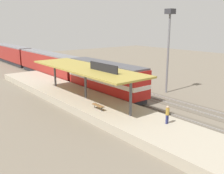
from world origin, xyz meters
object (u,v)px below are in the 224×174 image
object	(u,v)px
light_mast	(169,34)
locomotive	(105,78)
passenger_carriage_front	(48,64)
person_waiting	(167,114)
passenger_carriage_rear	(11,54)
platform_bench	(98,106)

from	to	relation	value
light_mast	locomotive	bearing A→B (deg)	150.83
passenger_carriage_front	light_mast	xyz separation A→B (m)	(7.80, -22.35, 6.08)
light_mast	person_waiting	world-z (taller)	light_mast
passenger_carriage_front	person_waiting	size ratio (longest dim) A/B	11.70
locomotive	person_waiting	world-z (taller)	locomotive
passenger_carriage_front	passenger_carriage_rear	xyz separation A→B (m)	(0.00, 20.80, 0.00)
locomotive	person_waiting	size ratio (longest dim) A/B	8.44
light_mast	platform_bench	bearing A→B (deg)	-170.79
passenger_carriage_front	passenger_carriage_rear	world-z (taller)	same
passenger_carriage_rear	platform_bench	bearing A→B (deg)	-97.53
platform_bench	passenger_carriage_rear	world-z (taller)	passenger_carriage_rear
light_mast	person_waiting	bearing A→B (deg)	-140.12
platform_bench	passenger_carriage_front	xyz separation A→B (m)	(6.00, 24.59, 0.97)
locomotive	passenger_carriage_front	bearing A→B (deg)	90.00
person_waiting	passenger_carriage_front	bearing A→B (deg)	83.82
passenger_carriage_rear	passenger_carriage_front	bearing A→B (deg)	-90.00
person_waiting	locomotive	bearing A→B (deg)	75.95
platform_bench	light_mast	world-z (taller)	light_mast
passenger_carriage_rear	person_waiting	world-z (taller)	passenger_carriage_rear
platform_bench	person_waiting	xyz separation A→B (m)	(2.56, -7.16, 0.51)
locomotive	light_mast	bearing A→B (deg)	-29.17
locomotive	light_mast	distance (m)	10.75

